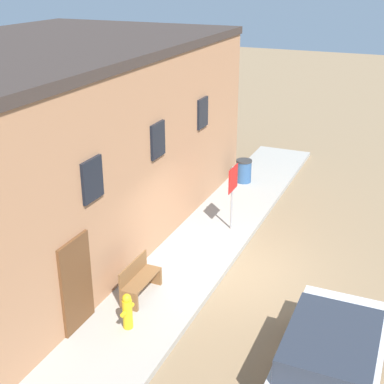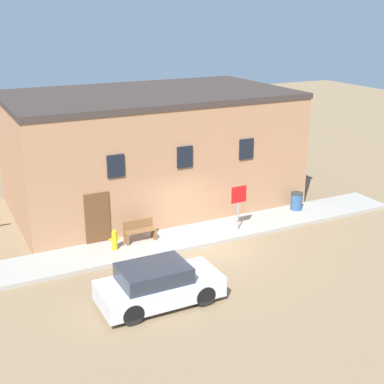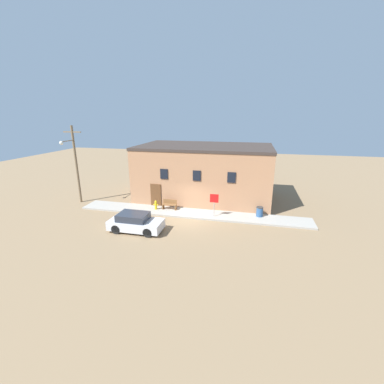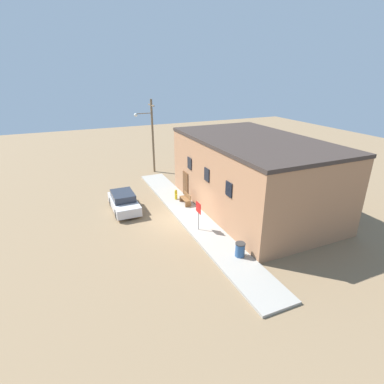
{
  "view_description": "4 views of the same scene",
  "coord_description": "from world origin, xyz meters",
  "px_view_note": "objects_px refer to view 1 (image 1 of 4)",
  "views": [
    {
      "loc": [
        -11.29,
        -3.87,
        7.23
      ],
      "look_at": [
        0.08,
        1.06,
        2.0
      ],
      "focal_mm": 50.0,
      "sensor_mm": 36.0,
      "label": 1
    },
    {
      "loc": [
        -9.05,
        -17.04,
        8.91
      ],
      "look_at": [
        0.08,
        1.06,
        2.0
      ],
      "focal_mm": 50.0,
      "sensor_mm": 36.0,
      "label": 2
    },
    {
      "loc": [
        4.78,
        -19.06,
        8.24
      ],
      "look_at": [
        0.08,
        1.06,
        2.0
      ],
      "focal_mm": 24.0,
      "sensor_mm": 36.0,
      "label": 3
    },
    {
      "loc": [
        17.68,
        -6.66,
        9.75
      ],
      "look_at": [
        0.08,
        1.06,
        2.0
      ],
      "focal_mm": 28.0,
      "sensor_mm": 36.0,
      "label": 4
    }
  ],
  "objects_px": {
    "stop_sign": "(233,186)",
    "fire_hydrant": "(127,311)",
    "bench": "(139,280)",
    "parked_car": "(330,361)",
    "trash_bin": "(244,171)"
  },
  "relations": [
    {
      "from": "parked_car",
      "to": "bench",
      "type": "bearing_deg",
      "value": 75.83
    },
    {
      "from": "stop_sign",
      "to": "fire_hydrant",
      "type": "bearing_deg",
      "value": 175.1
    },
    {
      "from": "bench",
      "to": "stop_sign",
      "type": "bearing_deg",
      "value": -11.2
    },
    {
      "from": "trash_bin",
      "to": "fire_hydrant",
      "type": "bearing_deg",
      "value": -177.42
    },
    {
      "from": "fire_hydrant",
      "to": "bench",
      "type": "bearing_deg",
      "value": 17.12
    },
    {
      "from": "parked_car",
      "to": "trash_bin",
      "type": "bearing_deg",
      "value": 27.26
    },
    {
      "from": "bench",
      "to": "parked_car",
      "type": "bearing_deg",
      "value": -104.17
    },
    {
      "from": "fire_hydrant",
      "to": "bench",
      "type": "xyz_separation_m",
      "value": [
        1.17,
        0.36,
        -0.01
      ]
    },
    {
      "from": "fire_hydrant",
      "to": "trash_bin",
      "type": "relative_size",
      "value": 1.01
    },
    {
      "from": "bench",
      "to": "parked_car",
      "type": "xyz_separation_m",
      "value": [
        -1.15,
        -4.56,
        0.1
      ]
    },
    {
      "from": "stop_sign",
      "to": "trash_bin",
      "type": "distance_m",
      "value": 3.9
    },
    {
      "from": "fire_hydrant",
      "to": "bench",
      "type": "distance_m",
      "value": 1.22
    },
    {
      "from": "fire_hydrant",
      "to": "parked_car",
      "type": "xyz_separation_m",
      "value": [
        0.02,
        -4.2,
        0.1
      ]
    },
    {
      "from": "fire_hydrant",
      "to": "trash_bin",
      "type": "xyz_separation_m",
      "value": [
        8.96,
        0.4,
        -0.0
      ]
    },
    {
      "from": "stop_sign",
      "to": "parked_car",
      "type": "xyz_separation_m",
      "value": [
        -5.26,
        -3.75,
        -0.84
      ]
    }
  ]
}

